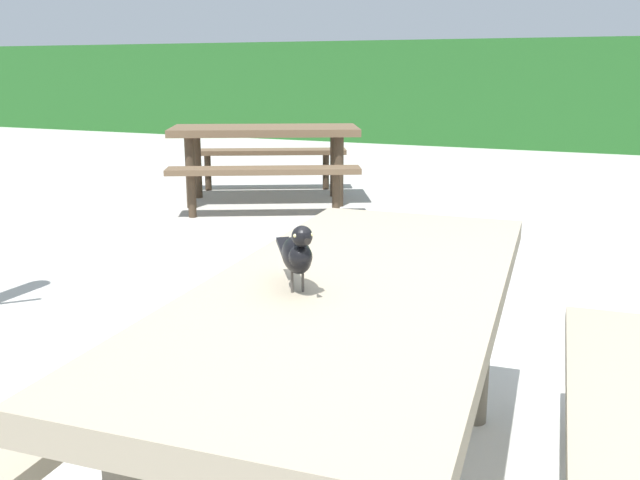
% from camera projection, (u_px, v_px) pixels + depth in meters
% --- Properties ---
extents(hedge_wall, '(28.00, 1.43, 1.75)m').
position_uv_depth(hedge_wall, '(603.00, 95.00, 11.09)').
color(hedge_wall, '#235B23').
rests_on(hedge_wall, ground).
extents(picnic_table_foreground, '(1.80, 1.85, 0.74)m').
position_uv_depth(picnic_table_foreground, '(356.00, 343.00, 1.89)').
color(picnic_table_foreground, gray).
rests_on(picnic_table_foreground, ground).
extents(bird_grackle, '(0.20, 0.24, 0.18)m').
position_uv_depth(bird_grackle, '(298.00, 253.00, 1.71)').
color(bird_grackle, black).
rests_on(bird_grackle, picnic_table_foreground).
extents(picnic_table_mid_left, '(2.28, 2.27, 0.74)m').
position_uv_depth(picnic_table_mid_left, '(265.00, 146.00, 6.69)').
color(picnic_table_mid_left, brown).
rests_on(picnic_table_mid_left, ground).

